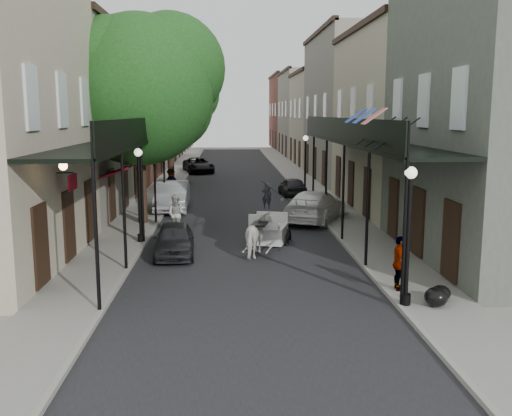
{
  "coord_description": "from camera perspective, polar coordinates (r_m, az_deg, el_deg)",
  "views": [
    {
      "loc": [
        -0.63,
        -16.42,
        5.21
      ],
      "look_at": [
        0.45,
        5.02,
        1.6
      ],
      "focal_mm": 40.0,
      "sensor_mm": 36.0,
      "label": 1
    }
  ],
  "objects": [
    {
      "name": "car_left_near",
      "position": [
        21.15,
        -8.16,
        -3.13
      ],
      "size": [
        1.62,
        3.62,
        1.21
      ],
      "primitive_type": "imported",
      "rotation": [
        0.0,
        0.0,
        0.06
      ],
      "color": "black",
      "rests_on": "ground"
    },
    {
      "name": "lamppost_right_far",
      "position": [
        34.88,
        4.94,
        4.31
      ],
      "size": [
        0.32,
        0.32,
        3.71
      ],
      "color": "black",
      "rests_on": "sidewalk_right"
    },
    {
      "name": "building_row_left",
      "position": [
        47.09,
        -12.79,
        9.36
      ],
      "size": [
        5.0,
        80.0,
        10.5
      ],
      "primitive_type": "cube",
      "color": "#ACA389",
      "rests_on": "ground"
    },
    {
      "name": "car_left_far",
      "position": [
        50.15,
        -5.78,
        4.29
      ],
      "size": [
        3.2,
        5.14,
        1.33
      ],
      "primitive_type": "imported",
      "rotation": [
        0.0,
        0.0,
        0.22
      ],
      "color": "black",
      "rests_on": "ground"
    },
    {
      "name": "lamppost_left",
      "position": [
        22.9,
        -11.56,
        1.42
      ],
      "size": [
        0.32,
        0.32,
        3.71
      ],
      "color": "black",
      "rests_on": "sidewalk_left"
    },
    {
      "name": "car_right_near",
      "position": [
        27.71,
        5.94,
        0.21
      ],
      "size": [
        4.02,
        5.49,
        1.48
      ],
      "primitive_type": "imported",
      "rotation": [
        0.0,
        0.0,
        2.71
      ],
      "color": "white",
      "rests_on": "ground"
    },
    {
      "name": "pedestrian_sidewalk_left",
      "position": [
        36.25,
        -8.52,
        2.65
      ],
      "size": [
        1.2,
        0.97,
        1.61
      ],
      "primitive_type": "imported",
      "rotation": [
        0.0,
        0.0,
        3.56
      ],
      "color": "gray",
      "rests_on": "sidewalk_left"
    },
    {
      "name": "gallery_left",
      "position": [
        23.79,
        -13.03,
        6.52
      ],
      "size": [
        2.2,
        18.05,
        4.88
      ],
      "color": "black",
      "rests_on": "sidewalk_left"
    },
    {
      "name": "road",
      "position": [
        36.79,
        -1.87,
        1.41
      ],
      "size": [
        8.0,
        90.0,
        0.01
      ],
      "primitive_type": "cube",
      "color": "black",
      "rests_on": "ground"
    },
    {
      "name": "car_right_far",
      "position": [
        35.95,
        3.67,
        2.15
      ],
      "size": [
        1.67,
        3.6,
        1.19
      ],
      "primitive_type": "imported",
      "rotation": [
        0.0,
        0.0,
        3.22
      ],
      "color": "black",
      "rests_on": "ground"
    },
    {
      "name": "car_left_mid",
      "position": [
        30.88,
        -8.37,
        1.19
      ],
      "size": [
        1.72,
        4.75,
        1.56
      ],
      "primitive_type": "imported",
      "rotation": [
        0.0,
        0.0,
        0.01
      ],
      "color": "#A9A9AE",
      "rests_on": "ground"
    },
    {
      "name": "gallery_right",
      "position": [
        24.04,
        10.22,
        6.64
      ],
      "size": [
        2.2,
        18.05,
        4.88
      ],
      "color": "black",
      "rests_on": "sidewalk_right"
    },
    {
      "name": "trash_bags",
      "position": [
        16.18,
        17.72,
        -8.34
      ],
      "size": [
        0.88,
        1.03,
        0.52
      ],
      "color": "black",
      "rests_on": "sidewalk_right"
    },
    {
      "name": "building_row_right",
      "position": [
        47.32,
        8.49,
        9.49
      ],
      "size": [
        5.0,
        80.0,
        10.5
      ],
      "primitive_type": "cube",
      "color": "gray",
      "rests_on": "ground"
    },
    {
      "name": "pedestrian_sidewalk_right",
      "position": [
        16.98,
        14.15,
        -5.39
      ],
      "size": [
        0.46,
        0.96,
        1.59
      ],
      "primitive_type": "imported",
      "rotation": [
        0.0,
        0.0,
        1.5
      ],
      "color": "gray",
      "rests_on": "sidewalk_right"
    },
    {
      "name": "horse",
      "position": [
        20.86,
        0.29,
        -2.74
      ],
      "size": [
        1.26,
        1.98,
        1.54
      ],
      "primitive_type": "imported",
      "rotation": [
        0.0,
        0.0,
        2.89
      ],
      "color": "white",
      "rests_on": "ground"
    },
    {
      "name": "sidewalk_left",
      "position": [
        37.04,
        -9.63,
        1.42
      ],
      "size": [
        2.2,
        90.0,
        0.12
      ],
      "primitive_type": "cube",
      "color": "gray",
      "rests_on": "ground"
    },
    {
      "name": "sidewalk_right",
      "position": [
        37.21,
        5.86,
        1.54
      ],
      "size": [
        2.2,
        90.0,
        0.12
      ],
      "primitive_type": "cube",
      "color": "gray",
      "rests_on": "ground"
    },
    {
      "name": "ground",
      "position": [
        17.23,
        -0.65,
        -8.05
      ],
      "size": [
        140.0,
        140.0,
        0.0
      ],
      "primitive_type": "plane",
      "color": "gray",
      "rests_on": "ground"
    },
    {
      "name": "tree_near",
      "position": [
        26.86,
        -10.75,
        12.11
      ],
      "size": [
        7.31,
        6.8,
        9.63
      ],
      "color": "#382619",
      "rests_on": "sidewalk_left"
    },
    {
      "name": "pedestrian_walking",
      "position": [
        24.72,
        -7.92,
        -0.67
      ],
      "size": [
        0.89,
        0.72,
        1.73
      ],
      "primitive_type": "imported",
      "rotation": [
        0.0,
        0.0,
        -0.08
      ],
      "color": "#A6A49C",
      "rests_on": "ground"
    },
    {
      "name": "carriage",
      "position": [
        23.13,
        1.46,
        -0.94
      ],
      "size": [
        1.93,
        2.52,
        2.58
      ],
      "rotation": [
        0.0,
        0.0,
        -0.25
      ],
      "color": "black",
      "rests_on": "ground"
    },
    {
      "name": "lamppost_right_near",
      "position": [
        15.5,
        14.98,
        -2.54
      ],
      "size": [
        0.32,
        0.32,
        3.71
      ],
      "color": "black",
      "rests_on": "sidewalk_right"
    },
    {
      "name": "tree_far",
      "position": [
        40.76,
        -8.1,
        10.33
      ],
      "size": [
        6.45,
        6.0,
        8.61
      ],
      "color": "#382619",
      "rests_on": "sidewalk_left"
    }
  ]
}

